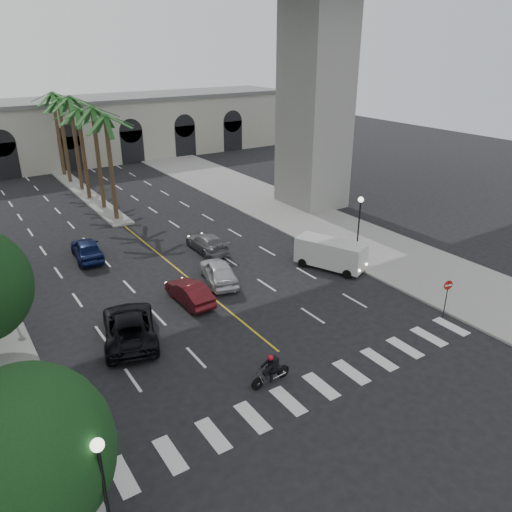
{
  "coord_description": "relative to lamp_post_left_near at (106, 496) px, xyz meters",
  "views": [
    {
      "loc": [
        -13.58,
        -16.29,
        15.44
      ],
      "look_at": [
        1.15,
        6.0,
        3.94
      ],
      "focal_mm": 35.0,
      "sensor_mm": 36.0,
      "label": 1
    }
  ],
  "objects": [
    {
      "name": "pier_building",
      "position": [
        11.4,
        60.0,
        1.04
      ],
      "size": [
        71.0,
        10.5,
        8.5
      ],
      "color": "#B9B4A6",
      "rests_on": "ground"
    },
    {
      "name": "palm_a",
      "position": [
        11.4,
        33.0,
        5.88
      ],
      "size": [
        3.2,
        3.2,
        10.3
      ],
      "color": "#47331E",
      "rests_on": "ground"
    },
    {
      "name": "traffic_signal_far",
      "position": [
        0.1,
        6.5,
        -0.71
      ],
      "size": [
        0.25,
        0.18,
        3.65
      ],
      "color": "black",
      "rests_on": "ground"
    },
    {
      "name": "palm_b",
      "position": [
        11.5,
        37.0,
        6.15
      ],
      "size": [
        3.2,
        3.2,
        10.6
      ],
      "color": "#47331E",
      "rests_on": "ground"
    },
    {
      "name": "median",
      "position": [
        11.4,
        43.0,
        -3.12
      ],
      "size": [
        2.0,
        24.0,
        0.2
      ],
      "primitive_type": "cube",
      "color": "gray",
      "rests_on": "ground"
    },
    {
      "name": "do_not_enter_sign",
      "position": [
        21.9,
        4.46,
        -1.41
      ],
      "size": [
        0.6,
        0.19,
        2.49
      ],
      "rotation": [
        0.0,
        0.0,
        -0.27
      ],
      "color": "black",
      "rests_on": "ground"
    },
    {
      "name": "sidewalk_right",
      "position": [
        26.4,
        20.0,
        -3.15
      ],
      "size": [
        8.0,
        100.0,
        0.15
      ],
      "primitive_type": "cube",
      "color": "gray",
      "rests_on": "ground"
    },
    {
      "name": "traffic_signal_near",
      "position": [
        0.1,
        2.5,
        -0.71
      ],
      "size": [
        0.25,
        0.18,
        3.65
      ],
      "color": "black",
      "rests_on": "ground"
    },
    {
      "name": "car_a",
      "position": [
        12.9,
        16.24,
        -2.41
      ],
      "size": [
        3.03,
        5.07,
        1.62
      ],
      "primitive_type": "imported",
      "rotation": [
        0.0,
        0.0,
        2.89
      ],
      "color": "silver",
      "rests_on": "ground"
    },
    {
      "name": "motorcycle_rider",
      "position": [
        9.54,
        5.04,
        -2.48
      ],
      "size": [
        2.28,
        0.61,
        1.64
      ],
      "rotation": [
        0.0,
        0.0,
        0.07
      ],
      "color": "black",
      "rests_on": "ground"
    },
    {
      "name": "palm_c",
      "position": [
        11.2,
        41.0,
        5.69
      ],
      "size": [
        3.2,
        3.2,
        10.1
      ],
      "color": "#47331E",
      "rests_on": "ground"
    },
    {
      "name": "car_e",
      "position": [
        6.47,
        25.36,
        -2.4
      ],
      "size": [
        2.4,
        5.0,
        1.65
      ],
      "primitive_type": "imported",
      "rotation": [
        0.0,
        0.0,
        3.05
      ],
      "color": "#101C4E",
      "rests_on": "ground"
    },
    {
      "name": "palm_e",
      "position": [
        11.3,
        49.0,
        5.97
      ],
      "size": [
        3.2,
        3.2,
        10.4
      ],
      "color": "#47331E",
      "rests_on": "ground"
    },
    {
      "name": "lamp_post_right",
      "position": [
        22.8,
        13.0,
        0.0
      ],
      "size": [
        0.4,
        0.4,
        5.35
      ],
      "color": "black",
      "rests_on": "ground"
    },
    {
      "name": "car_c",
      "position": [
        5.15,
        12.64,
        -2.38
      ],
      "size": [
        4.39,
        6.56,
        1.67
      ],
      "primitive_type": "imported",
      "rotation": [
        0.0,
        0.0,
        2.85
      ],
      "color": "black",
      "rests_on": "ground"
    },
    {
      "name": "pedestrian_a",
      "position": [
        -0.76,
        7.49,
        -2.29
      ],
      "size": [
        0.61,
        0.44,
        1.57
      ],
      "primitive_type": "imported",
      "rotation": [
        0.0,
        0.0,
        0.11
      ],
      "color": "black",
      "rests_on": "sidewalk_left"
    },
    {
      "name": "palm_d",
      "position": [
        11.55,
        45.0,
        6.43
      ],
      "size": [
        3.2,
        3.2,
        10.9
      ],
      "color": "#47331E",
      "rests_on": "ground"
    },
    {
      "name": "cargo_van",
      "position": [
        20.92,
        13.69,
        -2.02
      ],
      "size": [
        3.75,
        5.41,
        2.16
      ],
      "rotation": [
        0.0,
        0.0,
        0.41
      ],
      "color": "silver",
      "rests_on": "ground"
    },
    {
      "name": "car_b",
      "position": [
        9.9,
        14.69,
        -2.51
      ],
      "size": [
        1.63,
        4.37,
        1.43
      ],
      "primitive_type": "imported",
      "rotation": [
        0.0,
        0.0,
        3.17
      ],
      "color": "#501015",
      "rests_on": "ground"
    },
    {
      "name": "street_tree_near",
      "position": [
        -1.6,
        2.0,
        0.8
      ],
      "size": [
        5.2,
        5.2,
        6.89
      ],
      "color": "#382616",
      "rests_on": "ground"
    },
    {
      "name": "lamp_post_left_near",
      "position": [
        0.0,
        0.0,
        0.0
      ],
      "size": [
        0.4,
        0.4,
        5.35
      ],
      "color": "black",
      "rests_on": "ground"
    },
    {
      "name": "ground",
      "position": [
        11.4,
        5.0,
        -3.22
      ],
      "size": [
        140.0,
        140.0,
        0.0
      ],
      "primitive_type": "plane",
      "color": "black",
      "rests_on": "ground"
    },
    {
      "name": "palm_f",
      "position": [
        11.6,
        53.0,
        6.24
      ],
      "size": [
        3.2,
        3.2,
        10.7
      ],
      "color": "#47331E",
      "rests_on": "ground"
    },
    {
      "name": "car_d",
      "position": [
        14.91,
        21.65,
        -2.52
      ],
      "size": [
        2.12,
        4.91,
        1.41
      ],
      "primitive_type": "imported",
      "rotation": [
        0.0,
        0.0,
        3.11
      ],
      "color": "slate",
      "rests_on": "ground"
    }
  ]
}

